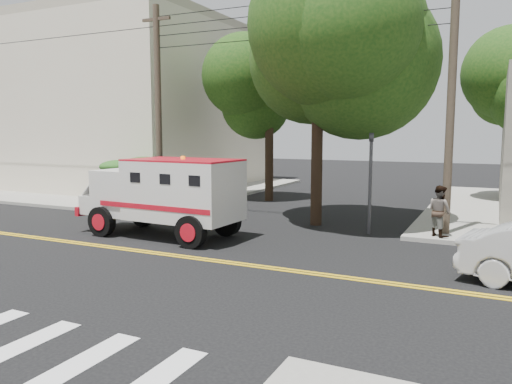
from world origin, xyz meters
The scene contains 12 objects.
ground centered at (0.00, 0.00, 0.00)m, with size 100.00×100.00×0.00m, color black.
sidewalk_nw centered at (-13.50, 13.50, 0.07)m, with size 17.00×17.00×0.15m, color gray.
building_left centered at (-15.50, 15.00, 5.15)m, with size 16.00×14.00×10.00m, color beige.
utility_pole_left centered at (-5.60, 6.00, 4.50)m, with size 0.28×0.28×9.00m, color #382D23.
utility_pole_right centered at (6.30, 6.20, 4.50)m, with size 0.28×0.28×9.00m, color #382D23.
tree_main centered at (1.94, 6.21, 7.20)m, with size 6.08×5.70×9.85m.
tree_left centered at (-2.68, 11.79, 5.73)m, with size 4.48×4.20×7.70m.
traffic_signal centered at (3.80, 5.60, 2.23)m, with size 0.15×0.18×3.60m.
accessibility_sign centered at (-6.20, 6.17, 1.37)m, with size 0.45×0.10×2.02m.
palm_planter centered at (-7.44, 6.62, 1.65)m, with size 3.52×2.63×2.36m.
armored_truck centered at (-2.51, 2.16, 1.55)m, with size 6.08×2.66×2.72m.
pedestrian_b centered at (6.15, 5.56, 1.01)m, with size 0.84×0.65×1.72m, color gray.
Camera 1 is at (7.77, -11.93, 3.65)m, focal length 35.00 mm.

